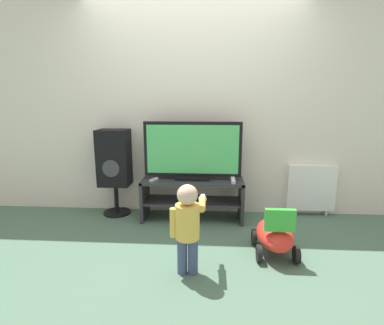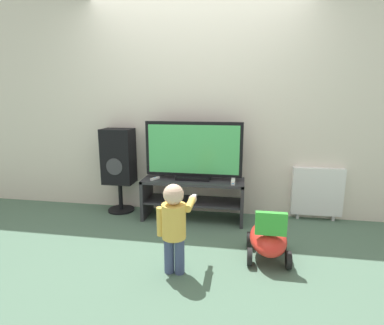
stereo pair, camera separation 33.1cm
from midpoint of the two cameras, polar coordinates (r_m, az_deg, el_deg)
name	(u,v)px [view 2 (the right image)]	position (r m, az deg, el deg)	size (l,w,h in m)	color
ground_plane	(190,225)	(3.41, 2.49, -11.92)	(16.00, 16.00, 0.00)	#4C6B56
wall_back	(197,106)	(3.60, 3.67, 10.71)	(10.00, 0.06, 2.60)	silver
tv_stand	(193,193)	(3.48, 2.96, -5.80)	(1.16, 0.41, 0.47)	#2D2D33
television	(193,151)	(3.38, 3.08, 2.11)	(1.10, 0.20, 0.66)	black
game_console	(233,181)	(3.33, 10.67, -3.61)	(0.04, 0.17, 0.04)	white
remote_primary	(155,178)	(3.45, -4.36, -3.07)	(0.09, 0.13, 0.03)	white
child	(174,221)	(2.39, 0.65, -11.22)	(0.28, 0.43, 0.75)	#3F4C72
speaker_tower	(119,159)	(3.71, -11.36, 0.71)	(0.36, 0.33, 1.03)	black
ride_on_toy	(268,238)	(2.83, 17.69, -13.65)	(0.36, 0.57, 0.48)	red
radiator	(317,192)	(3.80, 25.08, -5.10)	(0.56, 0.08, 0.62)	white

